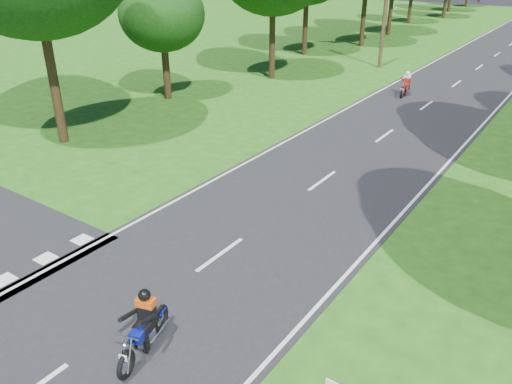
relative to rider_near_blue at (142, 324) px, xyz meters
The scene contains 4 objects.
ground 2.20m from the rider_near_blue, 119.77° to the left, with size 160.00×160.00×0.00m, color #1D5112.
telegraph_pole 30.80m from the rider_near_blue, 103.27° to the left, with size 1.20×0.26×8.00m.
rider_near_blue is the anchor object (origin of this frame).
rider_far_red 23.28m from the rider_near_blue, 96.77° to the left, with size 0.56×1.67×1.39m, color #AE0D19, non-canonical shape.
Camera 1 is at (7.51, -7.03, 7.63)m, focal length 35.00 mm.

